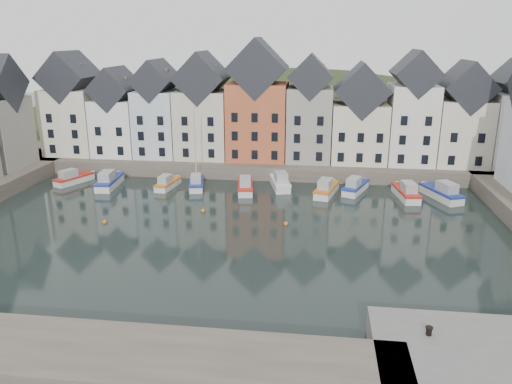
# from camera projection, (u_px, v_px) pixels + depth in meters

# --- Properties ---
(ground) EXTENTS (260.00, 260.00, 0.00)m
(ground) POSITION_uv_depth(u_px,v_px,m) (224.00, 240.00, 50.79)
(ground) COLOR black
(ground) RESTS_ON ground
(far_quay) EXTENTS (90.00, 16.00, 2.00)m
(far_quay) POSITION_uv_depth(u_px,v_px,m) (259.00, 161.00, 78.90)
(far_quay) COLOR #51493E
(far_quay) RESTS_ON ground
(hillside) EXTENTS (153.60, 70.40, 64.00)m
(hillside) POSITION_uv_depth(u_px,v_px,m) (273.00, 217.00, 109.17)
(hillside) COLOR #243018
(hillside) RESTS_ON ground
(far_terrace) EXTENTS (72.37, 8.16, 17.78)m
(far_terrace) POSITION_uv_depth(u_px,v_px,m) (279.00, 113.00, 74.28)
(far_terrace) COLOR #EEE3C8
(far_terrace) RESTS_ON far_quay
(mooring_buoys) EXTENTS (20.50, 5.50, 0.50)m
(mooring_buoys) POSITION_uv_depth(u_px,v_px,m) (198.00, 219.00, 56.27)
(mooring_buoys) COLOR orange
(mooring_buoys) RESTS_ON ground
(boat_a) EXTENTS (4.08, 6.15, 2.27)m
(boat_a) POSITION_uv_depth(u_px,v_px,m) (73.00, 179.00, 70.27)
(boat_a) COLOR silver
(boat_a) RESTS_ON ground
(boat_b) EXTENTS (2.72, 7.06, 2.65)m
(boat_b) POSITION_uv_depth(u_px,v_px,m) (109.00, 181.00, 68.48)
(boat_b) COLOR silver
(boat_b) RESTS_ON ground
(boat_c) EXTENTS (2.43, 5.73, 2.13)m
(boat_c) POSITION_uv_depth(u_px,v_px,m) (167.00, 183.00, 68.06)
(boat_c) COLOR silver
(boat_c) RESTS_ON ground
(boat_d) EXTENTS (3.03, 6.15, 11.28)m
(boat_d) POSITION_uv_depth(u_px,v_px,m) (196.00, 183.00, 68.02)
(boat_d) COLOR silver
(boat_d) RESTS_ON ground
(boat_e) EXTENTS (2.87, 6.48, 2.40)m
(boat_e) POSITION_uv_depth(u_px,v_px,m) (245.00, 186.00, 66.44)
(boat_e) COLOR silver
(boat_e) RESTS_ON ground
(boat_f) EXTENTS (3.58, 7.01, 2.57)m
(boat_f) POSITION_uv_depth(u_px,v_px,m) (280.00, 182.00, 68.10)
(boat_f) COLOR silver
(boat_f) RESTS_ON ground
(boat_g) EXTENTS (3.54, 6.80, 2.50)m
(boat_g) POSITION_uv_depth(u_px,v_px,m) (326.00, 189.00, 65.14)
(boat_g) COLOR silver
(boat_g) RESTS_ON ground
(boat_h) EXTENTS (4.06, 6.52, 2.40)m
(boat_h) POSITION_uv_depth(u_px,v_px,m) (355.00, 187.00, 66.16)
(boat_h) COLOR silver
(boat_h) RESTS_ON ground
(boat_i) EXTENTS (2.97, 6.84, 2.54)m
(boat_i) POSITION_uv_depth(u_px,v_px,m) (406.00, 193.00, 63.68)
(boat_i) COLOR silver
(boat_i) RESTS_ON ground
(boat_j) EXTENTS (4.59, 7.18, 2.64)m
(boat_j) POSITION_uv_depth(u_px,v_px,m) (442.00, 193.00, 63.40)
(boat_j) COLOR silver
(boat_j) RESTS_ON ground
(mooring_bollard) EXTENTS (0.48, 0.48, 0.56)m
(mooring_bollard) POSITION_uv_depth(u_px,v_px,m) (429.00, 331.00, 31.01)
(mooring_bollard) COLOR black
(mooring_bollard) RESTS_ON near_quay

